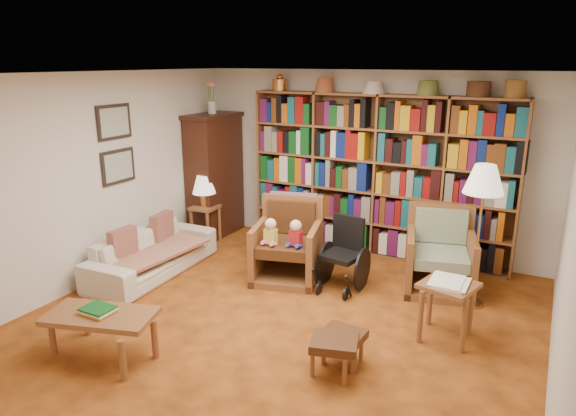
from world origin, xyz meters
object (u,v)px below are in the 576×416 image
Objects in this scene: wheelchair at (344,256)px; footstool_b at (334,346)px; floor_lamp at (484,185)px; footstool_a at (343,338)px; side_table_lamp at (205,216)px; armchair_sage at (442,258)px; armchair_leather at (291,245)px; coffee_table at (101,319)px; side_table_papers at (448,293)px; sofa at (153,253)px.

wheelchair reaches higher than footstool_b.
footstool_a is at bearing -115.57° from floor_lamp.
footstool_b is (3.00, -2.21, -0.13)m from side_table_lamp.
armchair_sage is 2.29m from footstool_b.
armchair_leather is 2.53m from coffee_table.
armchair_leather is 1.67× the size of side_table_papers.
side_table_papers is at bearing -26.43° from wheelchair.
wheelchair is 1.66m from footstool_a.
armchair_sage is at bearing -71.82° from sofa.
sofa is 3.04× the size of side_table_papers.
armchair_leather reaches higher than side_table_lamp.
coffee_table reaches higher than footstool_b.
side_table_papers is 1.30m from footstool_b.
side_table_papers is (2.04, -0.65, 0.07)m from armchair_leather.
floor_lamp is (1.44, 0.21, 0.98)m from wheelchair.
footstool_b is at bearing -90.98° from footstool_a.
sofa is 1.83× the size of armchair_leather.
side_table_lamp reaches higher than sofa.
wheelchair is 1.49m from side_table_papers.
footstool_b is 0.44× the size of coffee_table.
armchair_leather reaches higher than coffee_table.
armchair_leather is 1.82m from armchair_sage.
side_table_papers is (3.72, -1.15, 0.08)m from side_table_lamp.
footstool_a is at bearing -49.18° from armchair_leather.
side_table_papers is at bearing -75.86° from armchair_sage.
side_table_papers reaches higher than side_table_lamp.
floor_lamp is at bearing -78.34° from sofa.
sofa is at bearing -178.39° from side_table_papers.
armchair_sage reaches higher than footstool_b.
footstool_a is at bearing -68.36° from wheelchair.
wheelchair is at bearing 60.86° from coffee_table.
armchair_sage reaches higher than wheelchair.
coffee_table is (1.03, -2.94, -0.03)m from side_table_lamp.
armchair_sage is at bearing 104.14° from side_table_papers.
sofa is 2.17× the size of wheelchair.
armchair_leather reaches higher than armchair_sage.
coffee_table is at bearing -155.11° from footstool_a.
floor_lamp reaches higher than footstool_b.
wheelchair is at bearing 153.57° from side_table_papers.
footstool_b is at bearing -113.43° from floor_lamp.
floor_lamp reaches higher than armchair_sage.
footstool_a is (2.90, -0.77, -0.02)m from sofa.
sofa is 1.17× the size of floor_lamp.
wheelchair is at bearing -74.60° from sofa.
armchair_leather is at bearing 127.47° from footstool_b.
side_table_papers is at bearing -91.36° from sofa.
floor_lamp is 4.00m from coffee_table.
side_table_lamp is at bearing 163.55° from armchair_leather.
sofa is 3.00m from footstool_a.
sofa is at bearing -158.85° from armchair_sage.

